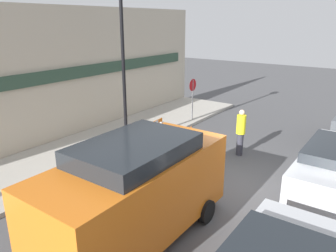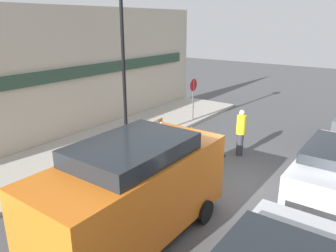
{
  "view_description": "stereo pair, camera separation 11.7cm",
  "coord_description": "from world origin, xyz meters",
  "px_view_note": "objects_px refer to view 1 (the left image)",
  "views": [
    {
      "loc": [
        -8.66,
        -3.31,
        4.92
      ],
      "look_at": [
        1.19,
        3.7,
        1.0
      ],
      "focal_mm": 35.0,
      "sensor_mm": 36.0,
      "label": 1
    },
    {
      "loc": [
        -8.59,
        -3.41,
        4.92
      ],
      "look_at": [
        1.19,
        3.7,
        1.0
      ],
      "focal_mm": 35.0,
      "sensor_mm": 36.0,
      "label": 2
    }
  ],
  "objects_px": {
    "person_worker": "(241,131)",
    "work_van": "(136,188)",
    "stop_sign": "(193,93)",
    "streetlamp_post": "(122,40)"
  },
  "relations": [
    {
      "from": "person_worker",
      "to": "work_van",
      "type": "xyz_separation_m",
      "value": [
        -6.1,
        -0.12,
        0.37
      ]
    },
    {
      "from": "person_worker",
      "to": "stop_sign",
      "type": "bearing_deg",
      "value": -65.5
    },
    {
      "from": "streetlamp_post",
      "to": "stop_sign",
      "type": "xyz_separation_m",
      "value": [
        4.41,
        -0.42,
        -2.7
      ]
    },
    {
      "from": "streetlamp_post",
      "to": "work_van",
      "type": "bearing_deg",
      "value": -135.19
    },
    {
      "from": "stop_sign",
      "to": "work_van",
      "type": "distance_m",
      "value": 9.46
    },
    {
      "from": "work_van",
      "to": "stop_sign",
      "type": "bearing_deg",
      "value": 23.68
    },
    {
      "from": "streetlamp_post",
      "to": "work_van",
      "type": "distance_m",
      "value": 6.65
    },
    {
      "from": "work_van",
      "to": "streetlamp_post",
      "type": "bearing_deg",
      "value": 44.81
    },
    {
      "from": "person_worker",
      "to": "work_van",
      "type": "height_order",
      "value": "work_van"
    },
    {
      "from": "streetlamp_post",
      "to": "stop_sign",
      "type": "height_order",
      "value": "streetlamp_post"
    }
  ]
}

